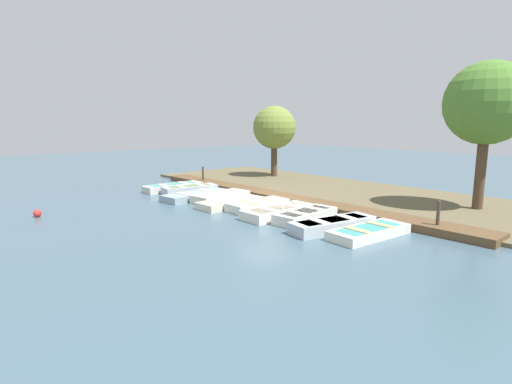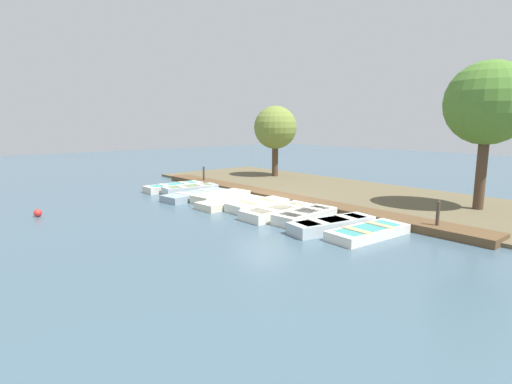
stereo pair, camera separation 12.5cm
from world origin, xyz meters
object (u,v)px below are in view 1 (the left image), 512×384
(rowboat_4, at_px, (231,203))
(rowboat_5, at_px, (258,205))
(mooring_post_far, at_px, (438,217))
(rowboat_3, at_px, (221,197))
(rowboat_9, at_px, (369,232))
(rowboat_7, at_px, (306,216))
(rowboat_0, at_px, (173,187))
(park_tree_far_left, at_px, (274,128))
(rowboat_8, at_px, (333,225))
(rowboat_1, at_px, (190,189))
(park_tree_left, at_px, (487,104))
(buoy, at_px, (37,213))
(mooring_post_near, at_px, (203,176))
(rowboat_2, at_px, (196,195))
(rowboat_6, at_px, (279,212))

(rowboat_4, distance_m, rowboat_5, 1.40)
(mooring_post_far, bearing_deg, rowboat_3, -77.21)
(rowboat_4, height_order, rowboat_9, rowboat_9)
(rowboat_7, bearing_deg, rowboat_5, -94.47)
(rowboat_0, xyz_separation_m, park_tree_far_left, (-7.81, -0.03, 3.20))
(rowboat_4, bearing_deg, rowboat_5, 107.56)
(rowboat_8, bearing_deg, rowboat_5, -83.79)
(rowboat_1, height_order, park_tree_far_left, park_tree_far_left)
(rowboat_3, relative_size, park_tree_left, 0.48)
(rowboat_9, xyz_separation_m, park_tree_left, (-6.73, 0.86, 4.31))
(rowboat_4, xyz_separation_m, rowboat_5, (-0.49, 1.31, 0.03))
(rowboat_7, xyz_separation_m, rowboat_9, (0.03, 2.83, -0.05))
(rowboat_1, distance_m, rowboat_9, 11.08)
(rowboat_0, relative_size, rowboat_8, 0.99)
(rowboat_1, height_order, rowboat_3, rowboat_1)
(rowboat_1, bearing_deg, buoy, 13.70)
(rowboat_4, height_order, mooring_post_far, mooring_post_far)
(rowboat_3, height_order, mooring_post_far, mooring_post_far)
(mooring_post_near, bearing_deg, rowboat_9, 80.71)
(rowboat_0, distance_m, rowboat_3, 4.20)
(rowboat_7, height_order, park_tree_left, park_tree_left)
(rowboat_2, height_order, rowboat_5, rowboat_5)
(buoy, relative_size, park_tree_far_left, 0.06)
(buoy, bearing_deg, rowboat_0, -164.02)
(rowboat_2, xyz_separation_m, mooring_post_far, (-2.75, 10.83, 0.41))
(buoy, bearing_deg, rowboat_9, 126.26)
(park_tree_far_left, bearing_deg, mooring_post_near, -5.92)
(rowboat_1, xyz_separation_m, rowboat_2, (0.60, 1.53, -0.04))
(rowboat_3, relative_size, rowboat_7, 1.04)
(rowboat_7, bearing_deg, rowboat_9, 84.82)
(rowboat_7, relative_size, mooring_post_near, 2.52)
(rowboat_3, bearing_deg, park_tree_far_left, -157.49)
(rowboat_3, xyz_separation_m, rowboat_4, (0.42, 1.33, -0.04))
(rowboat_0, bearing_deg, rowboat_7, 90.49)
(rowboat_1, relative_size, rowboat_6, 0.94)
(rowboat_0, xyz_separation_m, rowboat_4, (0.19, 5.52, -0.03))
(rowboat_2, bearing_deg, rowboat_5, 91.96)
(rowboat_3, xyz_separation_m, rowboat_9, (-0.03, 8.25, -0.04))
(rowboat_5, height_order, rowboat_6, rowboat_6)
(rowboat_8, relative_size, park_tree_far_left, 0.70)
(rowboat_6, bearing_deg, rowboat_4, -86.11)
(rowboat_2, height_order, rowboat_9, rowboat_2)
(rowboat_6, relative_size, mooring_post_far, 2.80)
(park_tree_far_left, bearing_deg, mooring_post_far, 68.51)
(rowboat_6, xyz_separation_m, park_tree_far_left, (-7.78, -8.43, 3.19))
(rowboat_6, bearing_deg, rowboat_3, -93.18)
(park_tree_far_left, bearing_deg, rowboat_8, 55.00)
(rowboat_0, height_order, mooring_post_far, mooring_post_far)
(rowboat_2, xyz_separation_m, rowboat_5, (-0.65, 3.95, 0.03))
(rowboat_9, bearing_deg, buoy, -49.33)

